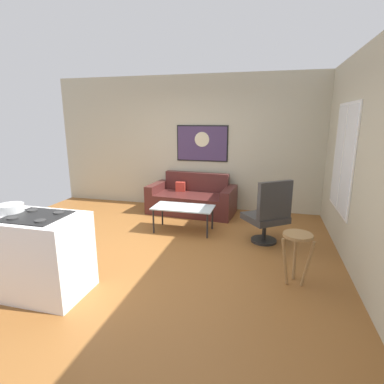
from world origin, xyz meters
name	(u,v)px	position (x,y,z in m)	size (l,w,h in m)	color
ground	(158,251)	(0.00, 0.00, -0.02)	(6.40, 6.40, 0.04)	brown
back_wall	(196,143)	(0.00, 2.42, 1.40)	(6.40, 0.05, 2.80)	#B4AD93
right_wall	(357,160)	(2.62, 0.30, 1.40)	(0.05, 6.40, 2.80)	#B8B194
couch	(192,200)	(0.02, 1.96, 0.27)	(1.81, 0.99, 0.79)	#4A201D
coffee_table	(183,209)	(0.15, 0.86, 0.40)	(1.04, 0.53, 0.44)	silver
armchair	(269,214)	(1.58, 0.66, 0.49)	(0.79, 0.79, 1.02)	black
bar_stool	(297,244)	(1.91, -0.48, 0.49)	(0.38, 0.38, 0.63)	olive
kitchen_counter	(21,253)	(-1.10, -1.38, 0.45)	(1.49, 0.66, 0.92)	white
mixing_bowl	(10,209)	(-1.21, -1.34, 0.94)	(0.28, 0.28, 0.10)	silver
wall_painting	(202,143)	(0.13, 2.38, 1.40)	(1.10, 0.03, 0.76)	black
window	(343,158)	(2.59, 0.90, 1.35)	(0.03, 1.25, 1.59)	silver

